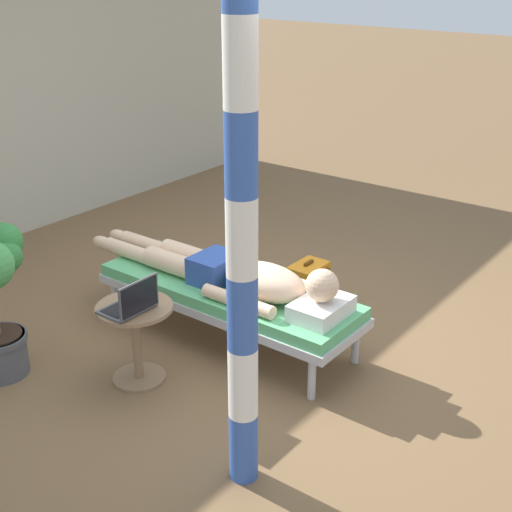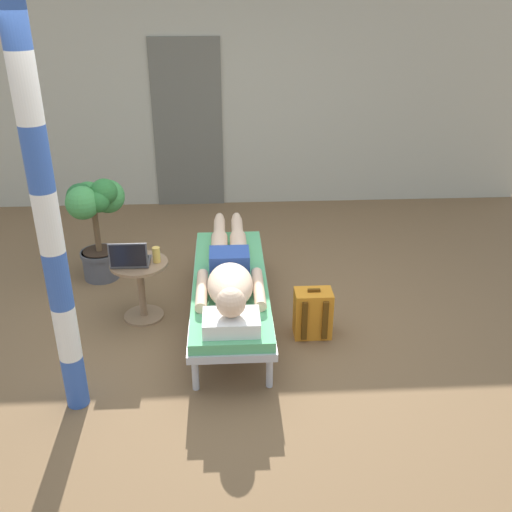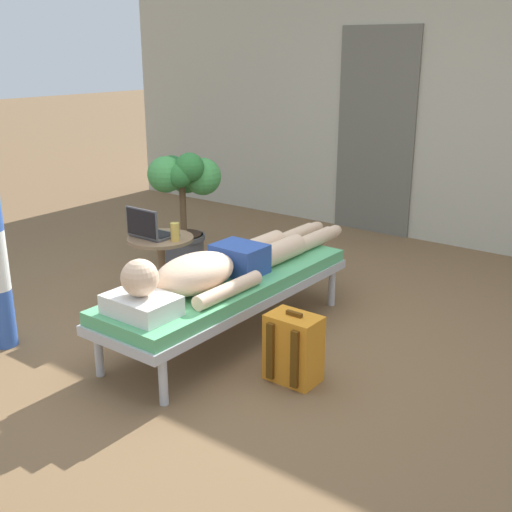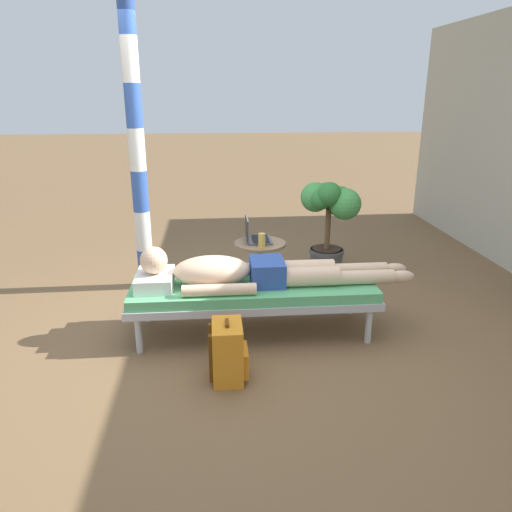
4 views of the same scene
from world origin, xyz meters
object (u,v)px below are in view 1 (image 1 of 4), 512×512
(backpack, at_px, (307,289))
(porch_post, at_px, (242,237))
(side_table, at_px, (136,330))
(drink_glass, at_px, (151,288))
(person_reclining, at_px, (237,275))
(lounge_chair, at_px, (228,295))
(laptop, at_px, (132,303))

(backpack, xyz_separation_m, porch_post, (-1.73, -0.76, 1.15))
(side_table, height_order, drink_glass, drink_glass)
(backpack, relative_size, porch_post, 0.16)
(backpack, bearing_deg, porch_post, -156.38)
(person_reclining, relative_size, side_table, 4.15)
(person_reclining, relative_size, porch_post, 0.81)
(side_table, xyz_separation_m, porch_post, (-0.32, -1.11, 0.99))
(lounge_chair, height_order, laptop, laptop)
(laptop, xyz_separation_m, drink_glass, (0.21, 0.05, 0.01))
(backpack, bearing_deg, person_reclining, 167.80)
(porch_post, bearing_deg, laptop, 76.36)
(lounge_chair, distance_m, drink_glass, 0.66)
(porch_post, bearing_deg, backpack, 23.62)
(laptop, relative_size, backpack, 0.73)
(backpack, bearing_deg, laptop, 168.51)
(person_reclining, relative_size, drink_glass, 16.60)
(person_reclining, xyz_separation_m, laptop, (-0.81, 0.16, 0.07))
(drink_glass, xyz_separation_m, porch_post, (-0.47, -1.11, 0.76))
(drink_glass, bearing_deg, person_reclining, -19.20)
(drink_glass, distance_m, backpack, 1.37)
(lounge_chair, height_order, drink_glass, drink_glass)
(laptop, bearing_deg, drink_glass, 14.11)
(lounge_chair, distance_m, laptop, 0.85)
(laptop, distance_m, drink_glass, 0.22)
(lounge_chair, bearing_deg, backpack, -18.60)
(person_reclining, distance_m, side_table, 0.79)
(side_table, xyz_separation_m, backpack, (1.41, -0.35, -0.16))
(drink_glass, bearing_deg, side_table, -179.43)
(lounge_chair, relative_size, laptop, 6.28)
(person_reclining, distance_m, laptop, 0.83)
(laptop, height_order, porch_post, porch_post)
(lounge_chair, xyz_separation_m, porch_post, (-1.07, -0.98, 1.00))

